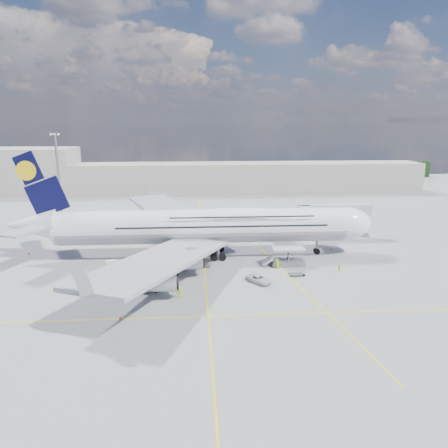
{
  "coord_description": "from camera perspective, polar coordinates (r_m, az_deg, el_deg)",
  "views": [
    {
      "loc": [
        -1.81,
        -80.73,
        28.81
      ],
      "look_at": [
        4.31,
        8.0,
        7.61
      ],
      "focal_mm": 35.0,
      "sensor_mm": 36.0,
      "label": 1
    }
  ],
  "objects": [
    {
      "name": "crew_nose",
      "position": [
        104.1,
        11.94,
        -2.41
      ],
      "size": [
        0.78,
        0.83,
        1.92
      ],
      "primitive_type": "imported",
      "rotation": [
        0.0,
        0.0,
        0.94
      ],
      "color": "#A7F91A",
      "rests_on": "ground"
    },
    {
      "name": "cone_wing_left_outer",
      "position": [
        123.25,
        -6.05,
        -0.06
      ],
      "size": [
        0.44,
        0.44,
        0.56
      ],
      "color": "#E04B0B",
      "rests_on": "ground"
    },
    {
      "name": "dolly_row_a",
      "position": [
        85.25,
        -11.19,
        -6.4
      ],
      "size": [
        2.73,
        1.57,
        0.39
      ],
      "rotation": [
        0.0,
        0.0,
        -0.06
      ],
      "color": "gray",
      "rests_on": "ground"
    },
    {
      "name": "light_mast",
      "position": [
        132.33,
        -20.8,
        5.76
      ],
      "size": [
        3.0,
        0.7,
        25.5
      ],
      "color": "gray",
      "rests_on": "ground"
    },
    {
      "name": "dolly_row_b",
      "position": [
        77.63,
        -12.4,
        -7.94
      ],
      "size": [
        3.19,
        2.36,
        1.8
      ],
      "rotation": [
        0.0,
        0.0,
        0.33
      ],
      "color": "gray",
      "rests_on": "ground"
    },
    {
      "name": "crew_van",
      "position": [
        87.93,
        6.95,
        -5.17
      ],
      "size": [
        0.99,
        1.11,
        1.91
      ],
      "primitive_type": "imported",
      "rotation": [
        0.0,
        0.0,
        2.08
      ],
      "color": "#C3F91A",
      "rests_on": "ground"
    },
    {
      "name": "catering_truck_outer",
      "position": [
        121.5,
        -10.75,
        0.28
      ],
      "size": [
        6.54,
        3.55,
        3.69
      ],
      "rotation": [
        0.0,
        0.0,
        -0.24
      ],
      "color": "gray",
      "rests_on": "ground"
    },
    {
      "name": "catering_truck_inner",
      "position": [
        116.98,
        -8.75,
        -0.02
      ],
      "size": [
        7.42,
        4.19,
        4.17
      ],
      "rotation": [
        0.0,
        0.0,
        0.27
      ],
      "color": "gray",
      "rests_on": "ground"
    },
    {
      "name": "dolly_back",
      "position": [
        89.34,
        -14.56,
        -5.18
      ],
      "size": [
        3.33,
        2.58,
        1.87
      ],
      "rotation": [
        0.0,
        0.0,
        0.39
      ],
      "color": "gray",
      "rests_on": "ground"
    },
    {
      "name": "cargo_loader",
      "position": [
        90.0,
        8.22,
        -4.57
      ],
      "size": [
        8.53,
        3.2,
        3.67
      ],
      "color": "silver",
      "rests_on": "ground"
    },
    {
      "name": "taxi_line_cross",
      "position": [
        67.24,
        -2.07,
        -11.97
      ],
      "size": [
        120.0,
        0.25,
        0.01
      ],
      "primitive_type": "cube",
      "color": "yellow",
      "rests_on": "ground"
    },
    {
      "name": "cone_wing_left_inner",
      "position": [
        107.26,
        -3.2,
        -2.04
      ],
      "size": [
        0.45,
        0.45,
        0.58
      ],
      "color": "#E04B0B",
      "rests_on": "ground"
    },
    {
      "name": "cone_wing_right_outer",
      "position": [
        68.07,
        -13.42,
        -11.81
      ],
      "size": [
        0.39,
        0.39,
        0.49
      ],
      "color": "#E04B0B",
      "rests_on": "ground"
    },
    {
      "name": "baggage_tug",
      "position": [
        81.61,
        -10.28,
        -6.85
      ],
      "size": [
        3.18,
        1.59,
        1.95
      ],
      "rotation": [
        0.0,
        0.0,
        -0.05
      ],
      "color": "silver",
      "rests_on": "ground"
    },
    {
      "name": "cone_tail",
      "position": [
        105.62,
        -24.14,
        -3.48
      ],
      "size": [
        0.45,
        0.45,
        0.57
      ],
      "color": "#E04B0B",
      "rests_on": "ground"
    },
    {
      "name": "taxi_line_main",
      "position": [
        85.74,
        -2.52,
        -6.24
      ],
      "size": [
        0.25,
        220.0,
        0.01
      ],
      "primitive_type": "cube",
      "color": "yellow",
      "rests_on": "ground"
    },
    {
      "name": "cone_wing_right_inner",
      "position": [
        75.98,
        -12.79,
        -9.04
      ],
      "size": [
        0.38,
        0.38,
        0.49
      ],
      "color": "#E04B0B",
      "rests_on": "ground"
    },
    {
      "name": "jet_bridge",
      "position": [
        108.71,
        13.05,
        1.4
      ],
      "size": [
        18.8,
        12.1,
        8.5
      ],
      "color": "#B7B7BC",
      "rests_on": "ground"
    },
    {
      "name": "crew_loader",
      "position": [
        87.88,
        14.86,
        -5.66
      ],
      "size": [
        0.92,
        0.83,
        1.56
      ],
      "primitive_type": "imported",
      "rotation": [
        0.0,
        0.0,
        -0.38
      ],
      "color": "#C0F519",
      "rests_on": "ground"
    },
    {
      "name": "taxi_line_diag",
      "position": [
        96.5,
        5.68,
        -4.03
      ],
      "size": [
        14.16,
        99.06,
        0.01
      ],
      "primitive_type": "cube",
      "rotation": [
        0.0,
        0.0,
        0.14
      ],
      "color": "yellow",
      "rests_on": "ground"
    },
    {
      "name": "crew_wing",
      "position": [
        80.29,
        -15.66,
        -7.47
      ],
      "size": [
        0.85,
        1.13,
        1.79
      ],
      "primitive_type": "imported",
      "rotation": [
        0.0,
        0.0,
        1.12
      ],
      "color": "#CDDB17",
      "rests_on": "ground"
    },
    {
      "name": "terminal",
      "position": [
        177.22,
        -3.35,
        5.99
      ],
      "size": [
        180.0,
        16.0,
        12.0
      ],
      "primitive_type": "cube",
      "color": "#B2AD9E",
      "rests_on": "ground"
    },
    {
      "name": "hangar",
      "position": [
        194.18,
        -24.64,
        6.34
      ],
      "size": [
        40.0,
        22.0,
        18.0
      ],
      "primitive_type": "cube",
      "color": "#B2AD9E",
      "rests_on": "ground"
    },
    {
      "name": "tree_line",
      "position": [
        226.03,
        6.79,
        7.01
      ],
      "size": [
        160.0,
        6.0,
        8.0
      ],
      "primitive_type": "cube",
      "color": "#193814",
      "rests_on": "ground"
    },
    {
      "name": "cone_nose",
      "position": [
        102.14,
        13.83,
        -3.24
      ],
      "size": [
        0.4,
        0.4,
        0.51
      ],
      "color": "#E04B0B",
      "rests_on": "ground"
    },
    {
      "name": "ground",
      "position": [
        85.74,
        -2.52,
        -6.24
      ],
      "size": [
        300.0,
        300.0,
        0.0
      ],
      "primitive_type": "plane",
      "color": "gray",
      "rests_on": "ground"
    },
    {
      "name": "airliner",
      "position": [
        93.37,
        -2.57,
        -0.2
      ],
      "size": [
        77.26,
        79.15,
        23.71
      ],
      "color": "white",
      "rests_on": "ground"
    },
    {
      "name": "service_van",
      "position": [
        80.08,
        4.57,
        -7.19
      ],
      "size": [
        4.9,
        5.46,
        1.41
      ],
      "primitive_type": "imported",
      "rotation": [
        0.0,
        0.0,
        0.64
      ],
      "color": "silver",
      "rests_on": "ground"
    },
    {
      "name": "dolly_nose_far",
      "position": [
        84.71,
        9.51,
        -6.43
      ],
      "size": [
        3.25,
        2.18,
        0.44
      ],
      "rotation": [
        0.0,
        0.0,
        0.21
      ],
      "color": "gray",
      "rests_on": "ground"
    },
    {
      "name": "dolly_nose_near",
      "position": [
        88.35,
        -2.75,
        -5.42
      ],
      "size": [
        3.12,
        2.18,
        0.41
      ],
      "rotation": [
        0.0,
        0.0,
        -0.26
      ],
      "color": "gray",
      "rests_on": "ground"
    },
    {
      "name": "dolly_row_c",
      "position": [
        76.74,
        -9.71,
        -8.11
      ],
      "size": [
        3.07,
        2.41,
        1.72
      ],
      "rotation": [
        0.0,
        0.0,
        0.41
      ],
      "color": "gray",
      "rests_on": "ground"
    },
    {
      "name": "crew_tug",
      "position": [
        73.36,
        -5.76,
        -8.94
      ],
      "size": [
        1.48,
        1.18,
        2.01
      ],
      "primitive_type": "imported",
      "rotation": [
        0.0,
        0.0,
        -0.39
      ],
      "color": "#98ED19",
      "rests_on": "ground"
    }
  ]
}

